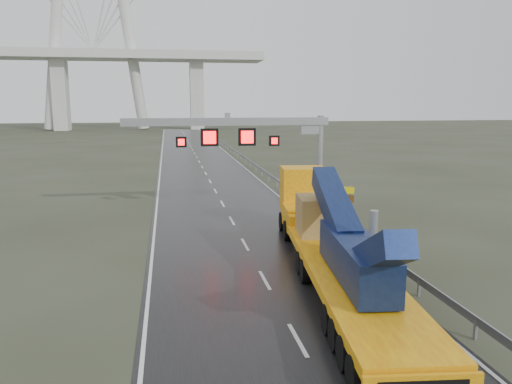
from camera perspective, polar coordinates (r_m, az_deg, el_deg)
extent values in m
plane|color=#2F3223|center=(19.84, 3.27, -14.02)|extent=(400.00, 400.00, 0.00)
cube|color=black|center=(58.32, -5.77, 2.11)|extent=(11.00, 200.00, 0.02)
cube|color=beige|center=(38.14, 7.18, -1.98)|extent=(1.20, 1.20, 0.30)
cylinder|color=gray|center=(37.57, 7.29, 3.17)|extent=(0.48, 0.48, 7.20)
cube|color=gray|center=(35.87, -3.28, 8.03)|extent=(14.80, 0.55, 0.55)
cube|color=gray|center=(37.11, 6.20, 7.29)|extent=(1.40, 0.35, 0.90)
cube|color=gray|center=(35.86, -3.29, 8.75)|extent=(0.35, 0.35, 0.35)
cube|color=black|center=(35.75, -5.33, 6.23)|extent=(1.25, 0.25, 1.25)
cube|color=#FF0C0C|center=(35.61, -5.32, 6.22)|extent=(0.90, 0.02, 0.90)
cube|color=black|center=(36.07, -1.03, 6.31)|extent=(1.25, 0.25, 1.25)
cube|color=#FF0C0C|center=(35.94, -1.00, 6.30)|extent=(0.90, 0.02, 0.90)
cube|color=black|center=(35.67, -8.55, 5.67)|extent=(0.75, 0.25, 0.75)
cube|color=#FF0C0C|center=(35.53, -8.54, 5.66)|extent=(0.54, 0.02, 0.54)
cube|color=black|center=(36.46, 2.09, 5.87)|extent=(0.75, 0.25, 0.75)
cube|color=#FF0C0C|center=(36.32, 2.14, 5.86)|extent=(0.54, 0.02, 0.54)
cube|color=beige|center=(160.59, -21.43, 10.32)|extent=(4.00, 6.00, 21.00)
cube|color=beige|center=(157.89, -6.79, 10.95)|extent=(4.00, 6.00, 21.00)
cube|color=yellow|center=(21.18, 10.45, -9.21)|extent=(4.75, 15.65, 0.39)
cube|color=yellow|center=(28.71, 6.53, -3.04)|extent=(2.99, 1.63, 0.55)
cube|color=yellow|center=(30.46, 5.94, -2.80)|extent=(3.21, 3.59, 1.32)
cube|color=yellow|center=(32.12, 5.39, 0.29)|extent=(2.98, 2.49, 2.86)
cube|color=black|center=(33.16, 5.10, 1.19)|extent=(2.52, 0.33, 1.32)
cube|color=#0E1B45|center=(19.84, 11.32, -7.40)|extent=(2.25, 6.73, 1.54)
cube|color=#0E1B45|center=(23.14, 8.99, -1.43)|extent=(1.76, 6.15, 2.81)
cube|color=#0E1B45|center=(17.03, 13.84, -6.97)|extent=(1.46, 4.44, 2.66)
cylinder|color=gray|center=(19.75, 13.28, -4.57)|extent=(0.36, 0.36, 1.76)
cube|color=#A98C4C|center=(26.22, 7.50, -2.67)|extent=(2.67, 2.67, 1.98)
cylinder|color=black|center=(17.04, 14.60, -16.57)|extent=(3.29, 1.44, 1.10)
cylinder|color=black|center=(23.90, 8.79, -8.43)|extent=(3.29, 1.44, 1.10)
cylinder|color=black|center=(32.31, 5.39, -3.34)|extent=(3.09, 1.53, 1.21)
cylinder|color=gray|center=(33.61, 8.88, -1.60)|extent=(0.09, 0.09, 2.69)
cylinder|color=gray|center=(33.99, 10.67, -1.52)|extent=(0.09, 0.09, 2.69)
cube|color=yellow|center=(33.60, 9.84, 0.22)|extent=(1.48, 0.65, 0.45)
cube|color=#553718|center=(33.70, 9.81, -0.72)|extent=(1.48, 0.65, 0.50)
cube|color=red|center=(34.89, 7.28, -2.46)|extent=(0.73, 0.57, 1.09)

